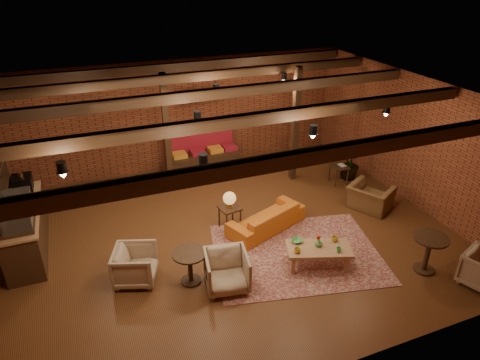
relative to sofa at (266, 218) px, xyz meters
name	(u,v)px	position (x,y,z in m)	size (l,w,h in m)	color
floor	(224,235)	(-1.01, 0.09, -0.28)	(10.00, 10.00, 0.00)	#422510
ceiling	(221,99)	(-1.01, 0.09, 2.92)	(10.00, 8.00, 0.02)	black
wall_back	(177,116)	(-1.01, 4.09, 1.32)	(10.00, 0.02, 3.20)	brown
wall_front	(322,295)	(-1.01, -3.91, 1.32)	(10.00, 0.02, 3.20)	brown
wall_right	(411,140)	(3.99, 0.09, 1.32)	(0.02, 8.00, 3.20)	brown
ceiling_beams	(221,105)	(-1.01, 0.09, 2.80)	(9.80, 6.40, 0.22)	black
ceiling_pipe	(198,95)	(-1.01, 1.69, 2.57)	(0.12, 0.12, 9.60)	black
post_left	(167,135)	(-1.61, 2.69, 1.32)	(0.16, 0.16, 3.20)	black
post_right	(295,126)	(1.79, 2.09, 1.32)	(0.16, 0.16, 3.20)	black
service_counter	(22,219)	(-5.11, 1.09, 0.52)	(0.80, 2.50, 1.60)	black
plant_counter	(23,197)	(-5.01, 1.29, 0.94)	(0.35, 0.39, 0.30)	#337F33
banquette	(203,153)	(-0.41, 3.64, 0.22)	(2.10, 0.70, 1.00)	maroon
service_sign	(205,96)	(-0.41, 3.19, 2.07)	(0.86, 0.06, 0.30)	#F54A18
ceiling_spotlights	(222,116)	(-1.01, 0.09, 2.58)	(6.40, 4.40, 0.28)	black
rug	(296,253)	(0.21, -1.12, -0.28)	(3.48, 2.66, 0.01)	maroon
sofa	(266,218)	(0.00, 0.00, 0.00)	(1.93, 0.75, 0.56)	#C0611A
coffee_table	(318,249)	(0.41, -1.61, 0.11)	(1.43, 1.04, 0.69)	olive
side_table_lamp	(230,201)	(-0.77, 0.34, 0.44)	(0.52, 0.52, 0.95)	black
round_table_left	(190,262)	(-2.14, -1.15, 0.18)	(0.66, 0.66, 0.69)	black
armchair_a	(135,264)	(-3.12, -0.71, 0.11)	(0.77, 0.72, 0.79)	beige
armchair_b	(227,269)	(-1.54, -1.55, 0.13)	(0.80, 0.75, 0.82)	beige
armchair_right	(371,193)	(2.80, -0.14, 0.15)	(0.99, 0.64, 0.87)	brown
side_table_book	(339,167)	(2.85, 1.37, 0.20)	(0.49, 0.49, 0.54)	black
round_table_right	(429,248)	(2.34, -2.56, 0.26)	(0.69, 0.69, 0.81)	black
plant_tall	(354,132)	(3.29, 1.49, 1.14)	(1.60, 1.60, 2.85)	#4C7F4C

